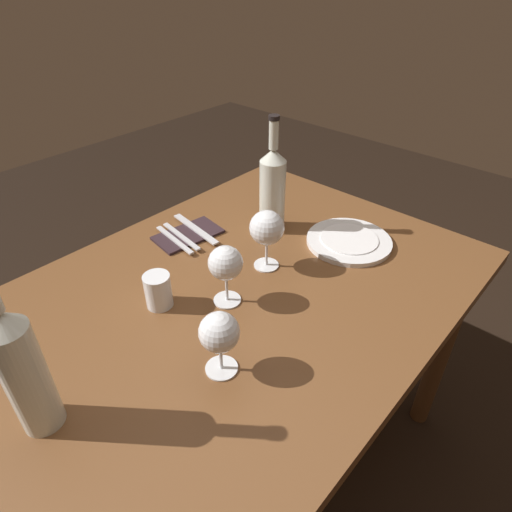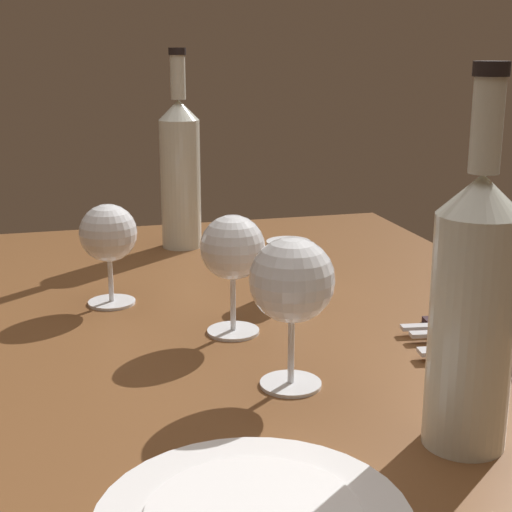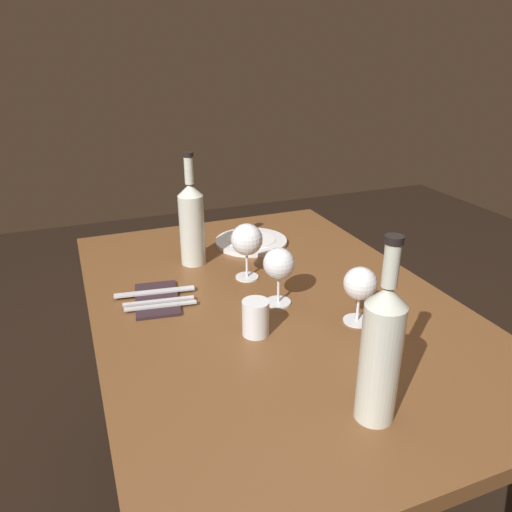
% 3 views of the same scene
% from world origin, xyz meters
% --- Properties ---
extents(ground_plane, '(6.00, 6.00, 0.00)m').
position_xyz_m(ground_plane, '(0.00, 0.00, 0.00)').
color(ground_plane, black).
extents(dining_table, '(1.30, 0.90, 0.74)m').
position_xyz_m(dining_table, '(0.00, 0.00, 0.65)').
color(dining_table, brown).
rests_on(dining_table, ground).
extents(wine_glass_left, '(0.09, 0.09, 0.16)m').
position_xyz_m(wine_glass_left, '(0.15, 0.01, 0.85)').
color(wine_glass_left, white).
rests_on(wine_glass_left, dining_table).
extents(wine_glass_right, '(0.08, 0.08, 0.14)m').
position_xyz_m(wine_glass_right, '(-0.17, -0.15, 0.84)').
color(wine_glass_right, white).
rests_on(wine_glass_right, dining_table).
extents(wine_glass_centre, '(0.08, 0.08, 0.15)m').
position_xyz_m(wine_glass_centre, '(-0.02, -0.01, 0.85)').
color(wine_glass_centre, white).
rests_on(wine_glass_centre, dining_table).
extents(wine_bottle, '(0.07, 0.07, 0.35)m').
position_xyz_m(wine_bottle, '(-0.47, 0.00, 0.88)').
color(wine_bottle, silver).
rests_on(wine_bottle, dining_table).
extents(wine_bottle_second, '(0.07, 0.07, 0.34)m').
position_xyz_m(wine_bottle_second, '(0.31, 0.13, 0.87)').
color(wine_bottle_second, silver).
rests_on(wine_bottle_second, dining_table).
extents(water_tumbler, '(0.06, 0.06, 0.08)m').
position_xyz_m(water_tumbler, '(-0.14, 0.10, 0.78)').
color(water_tumbler, white).
rests_on(water_tumbler, dining_table).
extents(dinner_plate, '(0.24, 0.24, 0.02)m').
position_xyz_m(dinner_plate, '(0.39, -0.09, 0.75)').
color(dinner_plate, white).
rests_on(dinner_plate, dining_table).
extents(folded_napkin, '(0.20, 0.14, 0.01)m').
position_xyz_m(folded_napkin, '(0.11, 0.28, 0.74)').
color(folded_napkin, '#2D1E23').
rests_on(folded_napkin, dining_table).
extents(fork_inner, '(0.04, 0.18, 0.00)m').
position_xyz_m(fork_inner, '(0.08, 0.28, 0.75)').
color(fork_inner, silver).
rests_on(fork_inner, folded_napkin).
extents(fork_outer, '(0.04, 0.18, 0.00)m').
position_xyz_m(fork_outer, '(0.06, 0.28, 0.75)').
color(fork_outer, silver).
rests_on(fork_outer, folded_napkin).
extents(table_knife, '(0.05, 0.21, 0.00)m').
position_xyz_m(table_knife, '(0.14, 0.28, 0.75)').
color(table_knife, silver).
rests_on(table_knife, folded_napkin).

